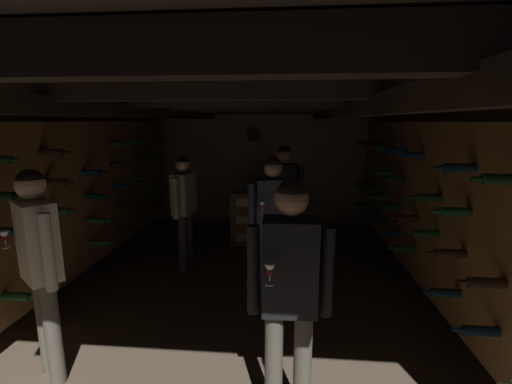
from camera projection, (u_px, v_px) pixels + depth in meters
ground_plane at (244, 296)px, 4.23m from camera, size 8.40×8.40×0.00m
room_shell at (246, 175)px, 4.21m from camera, size 4.72×6.52×2.41m
wine_crate_stack at (247, 218)px, 5.96m from camera, size 0.52×0.35×0.90m
display_bottle at (249, 184)px, 5.79m from camera, size 0.08×0.08×0.35m
person_host_center at (273, 217)px, 3.89m from camera, size 0.54×0.35×1.68m
person_guest_near_right at (290, 284)px, 2.22m from camera, size 0.54×0.33×1.72m
person_guest_far_left at (184, 202)px, 4.85m from camera, size 0.33×0.53×1.60m
person_guest_far_right at (284, 195)px, 4.86m from camera, size 0.53×0.33×1.74m
person_guest_near_left at (40, 256)px, 2.69m from camera, size 0.46×0.38×1.71m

